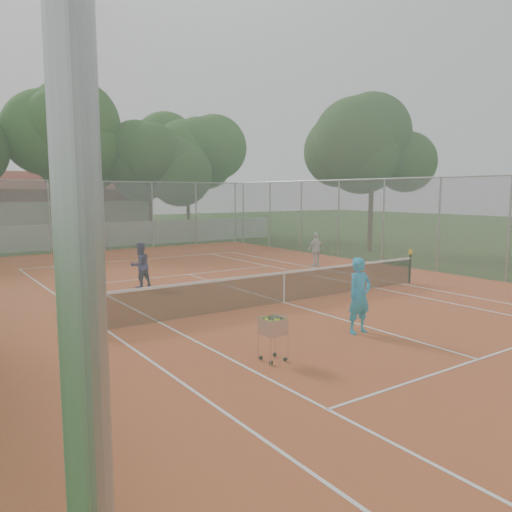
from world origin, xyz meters
TOP-DOWN VIEW (x-y plane):
  - ground at (0.00, 0.00)m, footprint 120.00×120.00m
  - court_pad at (0.00, 0.00)m, footprint 18.00×34.00m
  - court_lines at (0.00, 0.00)m, footprint 10.98×23.78m
  - tennis_net at (0.00, 0.00)m, footprint 11.88×0.10m
  - perimeter_fence at (0.00, 0.00)m, footprint 18.00×34.00m
  - boundary_wall at (0.00, 19.00)m, footprint 26.00×0.30m
  - clubhouse at (-2.00, 29.00)m, footprint 16.40×9.00m
  - tropical_trees at (0.00, 22.00)m, footprint 29.00×19.00m
  - player_near at (-0.56, -3.65)m, footprint 0.68×0.46m
  - player_far_left at (-2.70, 4.78)m, footprint 0.89×0.77m
  - player_far_right at (5.83, 5.11)m, footprint 0.93×0.43m
  - ball_hopper at (-3.47, -4.10)m, footprint 0.59×0.59m

SIDE VIEW (x-z plane):
  - ground at x=0.00m, z-range 0.00..0.00m
  - court_pad at x=0.00m, z-range 0.00..0.02m
  - court_lines at x=0.00m, z-range 0.02..0.03m
  - ball_hopper at x=-3.47m, z-range 0.02..0.98m
  - tennis_net at x=0.00m, z-range 0.02..1.00m
  - boundary_wall at x=0.00m, z-range 0.00..1.50m
  - player_far_right at x=5.83m, z-range 0.02..1.57m
  - player_far_left at x=-2.70m, z-range 0.02..1.62m
  - player_near at x=-0.56m, z-range 0.02..1.84m
  - perimeter_fence at x=0.00m, z-range 0.00..4.00m
  - clubhouse at x=-2.00m, z-range 0.00..4.40m
  - tropical_trees at x=0.00m, z-range 0.00..10.00m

